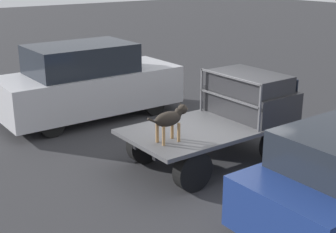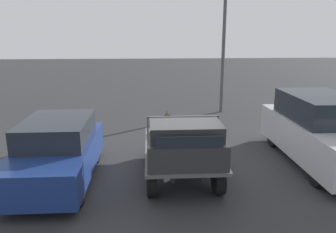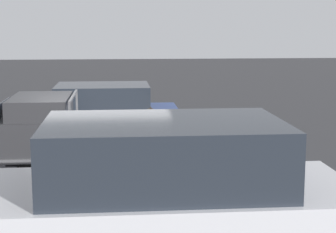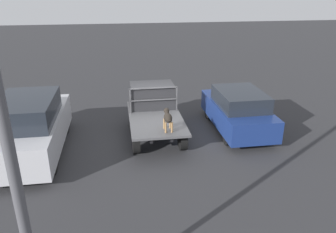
% 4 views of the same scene
% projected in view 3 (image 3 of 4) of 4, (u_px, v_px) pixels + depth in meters
% --- Properties ---
extents(ground_plane, '(80.00, 80.00, 0.00)m').
position_uv_depth(ground_plane, '(101.00, 189.00, 10.63)').
color(ground_plane, '#2D2D30').
extents(flatbed_truck, '(3.65, 1.93, 0.83)m').
position_uv_depth(flatbed_truck, '(100.00, 158.00, 10.53)').
color(flatbed_truck, black).
rests_on(flatbed_truck, ground).
extents(truck_cab, '(1.23, 1.81, 0.95)m').
position_uv_depth(truck_cab, '(38.00, 123.00, 10.32)').
color(truck_cab, '#28282B').
rests_on(truck_cab, flatbed_truck).
extents(truck_headboard, '(0.04, 1.81, 0.97)m').
position_uv_depth(truck_headboard, '(74.00, 113.00, 10.35)').
color(truck_headboard, '#4C4C4F').
rests_on(truck_headboard, flatbed_truck).
extents(dog, '(0.92, 0.28, 0.71)m').
position_uv_depth(dog, '(165.00, 119.00, 10.80)').
color(dog, '#9E7547').
rests_on(dog, flatbed_truck).
extents(parked_sedan, '(4.05, 1.82, 1.64)m').
position_uv_depth(parked_sedan, '(97.00, 118.00, 13.67)').
color(parked_sedan, black).
rests_on(parked_sedan, ground).
extents(parked_pickup_far, '(4.84, 1.93, 2.02)m').
position_uv_depth(parked_pickup_far, '(148.00, 211.00, 6.38)').
color(parked_pickup_far, black).
rests_on(parked_pickup_far, ground).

